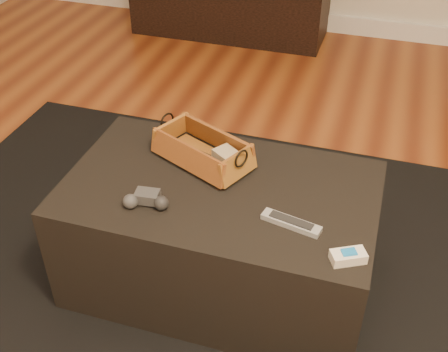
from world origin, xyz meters
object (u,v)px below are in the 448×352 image
(tv_remote, at_px, (197,155))
(game_controller, at_px, (146,200))
(ottoman, at_px, (220,235))
(silver_remote, at_px, (291,223))
(wicker_basket, at_px, (203,151))
(cream_gadget, at_px, (348,256))

(tv_remote, bearing_deg, game_controller, -84.94)
(ottoman, height_order, silver_remote, silver_remote)
(wicker_basket, xyz_separation_m, cream_gadget, (0.53, -0.33, -0.02))
(ottoman, bearing_deg, wicker_basket, 129.77)
(tv_remote, xyz_separation_m, silver_remote, (0.37, -0.23, -0.01))
(tv_remote, relative_size, game_controller, 1.22)
(tv_remote, height_order, game_controller, game_controller)
(tv_remote, bearing_deg, cream_gadget, -11.77)
(game_controller, xyz_separation_m, silver_remote, (0.44, 0.04, -0.01))
(ottoman, relative_size, wicker_basket, 2.65)
(ottoman, relative_size, game_controller, 6.81)
(wicker_basket, bearing_deg, cream_gadget, -31.66)
(ottoman, relative_size, silver_remote, 5.43)
(wicker_basket, distance_m, game_controller, 0.29)
(silver_remote, bearing_deg, game_controller, -174.15)
(tv_remote, height_order, wicker_basket, wicker_basket)
(game_controller, height_order, cream_gadget, game_controller)
(wicker_basket, bearing_deg, game_controller, -107.30)
(tv_remote, bearing_deg, silver_remote, -12.67)
(game_controller, bearing_deg, tv_remote, 76.51)
(wicker_basket, bearing_deg, silver_remote, -33.22)
(ottoman, xyz_separation_m, wicker_basket, (-0.10, 0.12, 0.25))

